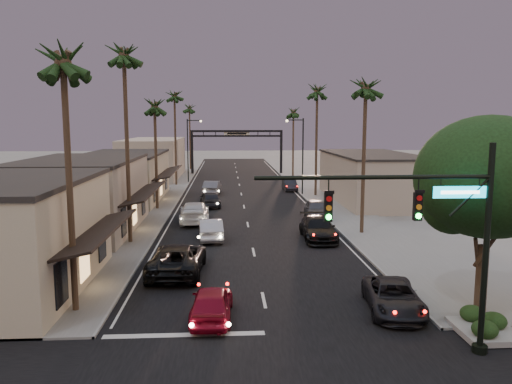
{
  "coord_description": "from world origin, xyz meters",
  "views": [
    {
      "loc": [
        -1.74,
        -13.02,
        8.49
      ],
      "look_at": [
        0.8,
        29.89,
        2.5
      ],
      "focal_mm": 35.0,
      "sensor_mm": 36.0,
      "label": 1
    }
  ],
  "objects": [
    {
      "name": "oncoming_pickup",
      "position": [
        -4.55,
        14.55,
        0.87
      ],
      "size": [
        3.13,
        6.36,
        1.74
      ],
      "primitive_type": "imported",
      "rotation": [
        0.0,
        0.0,
        3.1
      ],
      "color": "black",
      "rests_on": "ground"
    },
    {
      "name": "palm_ra",
      "position": [
        8.6,
        24.0,
        11.44
      ],
      "size": [
        3.2,
        3.2,
        13.2
      ],
      "color": "#38281C",
      "rests_on": "ground"
    },
    {
      "name": "storefront_near",
      "position": [
        -13.0,
        12.0,
        2.75
      ],
      "size": [
        8.0,
        12.0,
        5.5
      ],
      "primitive_type": "cube",
      "color": "#BCB18F",
      "rests_on": "ground"
    },
    {
      "name": "arch",
      "position": [
        0.0,
        70.0,
        5.53
      ],
      "size": [
        15.2,
        0.4,
        7.27
      ],
      "color": "black",
      "rests_on": "ground"
    },
    {
      "name": "palm_ld",
      "position": [
        -8.6,
        55.0,
        12.42
      ],
      "size": [
        3.2,
        3.2,
        14.2
      ],
      "color": "#38281C",
      "rests_on": "ground"
    },
    {
      "name": "sidewalk_left",
      "position": [
        -9.5,
        52.0,
        0.06
      ],
      "size": [
        5.0,
        92.0,
        0.12
      ],
      "primitive_type": "cube",
      "color": "slate",
      "rests_on": "ground"
    },
    {
      "name": "curbside_near",
      "position": [
        5.73,
        8.22,
        0.69
      ],
      "size": [
        2.91,
        5.21,
        1.38
      ],
      "primitive_type": "imported",
      "rotation": [
        0.0,
        0.0,
        -0.13
      ],
      "color": "black",
      "rests_on": "ground"
    },
    {
      "name": "palm_rb",
      "position": [
        8.6,
        44.0,
        12.42
      ],
      "size": [
        3.2,
        3.2,
        14.2
      ],
      "color": "#38281C",
      "rests_on": "ground"
    },
    {
      "name": "road",
      "position": [
        0.0,
        45.0,
        0.0
      ],
      "size": [
        14.0,
        120.0,
        0.02
      ],
      "primitive_type": "cube",
      "color": "black",
      "rests_on": "ground"
    },
    {
      "name": "palm_lc",
      "position": [
        -8.6,
        36.0,
        10.47
      ],
      "size": [
        3.2,
        3.2,
        12.2
      ],
      "color": "#38281C",
      "rests_on": "ground"
    },
    {
      "name": "sidewalk_right",
      "position": [
        9.5,
        52.0,
        0.06
      ],
      "size": [
        5.0,
        92.0,
        0.12
      ],
      "primitive_type": "cube",
      "color": "slate",
      "rests_on": "ground"
    },
    {
      "name": "oncoming_grey_far",
      "position": [
        -3.47,
        45.91,
        0.83
      ],
      "size": [
        2.23,
        5.17,
        1.66
      ],
      "primitive_type": "imported",
      "rotation": [
        0.0,
        0.0,
        3.04
      ],
      "color": "#57575D",
      "rests_on": "ground"
    },
    {
      "name": "oncoming_silver",
      "position": [
        -2.94,
        22.86,
        0.78
      ],
      "size": [
        2.0,
        4.82,
        1.55
      ],
      "primitive_type": "imported",
      "rotation": [
        0.0,
        0.0,
        3.22
      ],
      "color": "#AFAEB4",
      "rests_on": "ground"
    },
    {
      "name": "storefront_mid",
      "position": [
        -13.0,
        26.0,
        2.75
      ],
      "size": [
        8.0,
        14.0,
        5.5
      ],
      "primitive_type": "cube",
      "color": "#A19280",
      "rests_on": "ground"
    },
    {
      "name": "curbside_grey",
      "position": [
        6.2,
        30.18,
        0.85
      ],
      "size": [
        2.39,
        5.12,
        1.7
      ],
      "primitive_type": "imported",
      "rotation": [
        0.0,
        0.0,
        -0.08
      ],
      "color": "#424347",
      "rests_on": "ground"
    },
    {
      "name": "storefront_dist",
      "position": [
        -13.0,
        65.0,
        3.0
      ],
      "size": [
        8.0,
        20.0,
        6.0
      ],
      "primitive_type": "cube",
      "color": "#A19280",
      "rests_on": "ground"
    },
    {
      "name": "streetlight_left",
      "position": [
        -6.92,
        58.0,
        5.33
      ],
      "size": [
        2.13,
        0.3,
        9.0
      ],
      "color": "black",
      "rests_on": "ground"
    },
    {
      "name": "palm_far",
      "position": [
        -8.3,
        78.0,
        11.44
      ],
      "size": [
        3.2,
        3.2,
        13.2
      ],
      "color": "#38281C",
      "rests_on": "ground"
    },
    {
      "name": "building_right",
      "position": [
        14.0,
        40.0,
        2.5
      ],
      "size": [
        8.0,
        18.0,
        5.0
      ],
      "primitive_type": "cube",
      "color": "#A19280",
      "rests_on": "ground"
    },
    {
      "name": "planter",
      "position": [
        8.6,
        5.5,
        0.0
      ],
      "size": [
        2.2,
        2.6,
        0.24
      ],
      "primitive_type": "cube",
      "color": "gray",
      "rests_on": "ground"
    },
    {
      "name": "ground",
      "position": [
        0.0,
        40.0,
        0.0
      ],
      "size": [
        200.0,
        200.0,
        0.0
      ],
      "primitive_type": "plane",
      "color": "slate",
      "rests_on": "ground"
    },
    {
      "name": "traffic_signal",
      "position": [
        5.69,
        4.0,
        5.08
      ],
      "size": [
        8.51,
        0.22,
        7.8
      ],
      "color": "black",
      "rests_on": "ground"
    },
    {
      "name": "palm_rc",
      "position": [
        8.6,
        64.0,
        10.47
      ],
      "size": [
        3.2,
        3.2,
        12.2
      ],
      "color": "#38281C",
      "rests_on": "ground"
    },
    {
      "name": "curbside_black",
      "position": [
        4.9,
        22.33,
        0.82
      ],
      "size": [
        2.39,
        5.69,
        1.64
      ],
      "primitive_type": "imported",
      "rotation": [
        0.0,
        0.0,
        -0.02
      ],
      "color": "black",
      "rests_on": "ground"
    },
    {
      "name": "oncoming_dgrey",
      "position": [
        -3.41,
        37.15,
        0.79
      ],
      "size": [
        2.45,
        4.84,
        1.58
      ],
      "primitive_type": "imported",
      "rotation": [
        0.0,
        0.0,
        3.27
      ],
      "color": "black",
      "rests_on": "ground"
    },
    {
      "name": "palm_lb",
      "position": [
        -8.6,
        22.0,
        13.39
      ],
      "size": [
        3.2,
        3.2,
        15.2
      ],
      "color": "#38281C",
      "rests_on": "ground"
    },
    {
      "name": "curbside_far",
      "position": [
        6.2,
        48.94,
        0.72
      ],
      "size": [
        1.6,
        4.42,
        1.45
      ],
      "primitive_type": "imported",
      "rotation": [
        0.0,
        0.0,
        0.01
      ],
      "color": "black",
      "rests_on": "ground"
    },
    {
      "name": "oncoming_white",
      "position": [
        -4.52,
        29.27,
        0.88
      ],
      "size": [
        2.71,
        6.16,
        1.76
      ],
      "primitive_type": "imported",
      "rotation": [
        0.0,
        0.0,
        3.18
      ],
      "color": "silver",
      "rests_on": "ground"
    },
    {
      "name": "palm_la",
      "position": [
        -8.6,
        9.0,
        11.44
      ],
      "size": [
        3.2,
        3.2,
        13.2
      ],
      "color": "#38281C",
      "rests_on": "ground"
    },
    {
      "name": "corner_tree",
      "position": [
        9.48,
        7.45,
        5.98
      ],
      "size": [
        6.2,
        6.2,
        8.8
      ],
      "color": "#38281C",
      "rests_on": "ground"
    },
    {
      "name": "streetlight_right",
      "position": [
        6.92,
        45.0,
        5.33
      ],
      "size": [
        2.13,
        0.3,
        9.0
      ],
      "color": "black",
      "rests_on": "ground"
    },
    {
      "name": "storefront_far",
      "position": [
        -13.0,
        42.0,
        2.5
      ],
      "size": [
        8.0,
        16.0,
        5.0
      ],
      "primitive_type": "cube",
      "color": "#BCB18F",
      "rests_on": "ground"
    },
    {
      "name": "oncoming_red",
      "position": [
        -2.43,
        7.8,
        0.74
      ],
      "size": [
        1.95,
        4.43,
        1.49
      ],
      "primitive_type": "imported",
      "rotation": [
        0.0,
        0.0,
        3.1
      ],
      "color": "maroon",
      "rests_on": "ground"
    }
  ]
}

